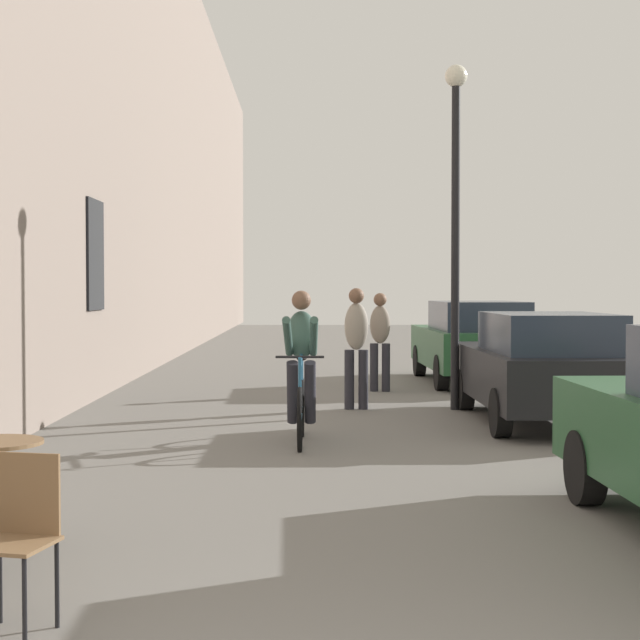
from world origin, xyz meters
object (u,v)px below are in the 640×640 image
at_px(parked_car_third, 474,341).
at_px(cafe_chair_near_toward_street, 19,529).
at_px(cyclist_on_bicycle, 301,370).
at_px(pedestrian_mid, 380,336).
at_px(street_lamp, 456,192).
at_px(pedestrian_near, 356,341).
at_px(parked_car_second, 542,366).

bearing_deg(parked_car_third, cafe_chair_near_toward_street, -109.00).
height_order(cyclist_on_bicycle, pedestrian_mid, cyclist_on_bicycle).
bearing_deg(pedestrian_mid, cyclist_on_bicycle, -103.38).
bearing_deg(cyclist_on_bicycle, street_lamp, 53.17).
bearing_deg(pedestrian_near, cyclist_on_bicycle, -104.54).
bearing_deg(cyclist_on_bicycle, pedestrian_mid, 76.62).
bearing_deg(cyclist_on_bicycle, pedestrian_near, 75.46).
bearing_deg(pedestrian_mid, street_lamp, -70.67).
bearing_deg(parked_car_third, cyclist_on_bicycle, -114.40).
relative_size(pedestrian_near, parked_car_third, 0.41).
bearing_deg(parked_car_third, pedestrian_mid, -141.74).
distance_m(cyclist_on_bicycle, parked_car_third, 7.54).
height_order(pedestrian_near, parked_car_second, pedestrian_near).
bearing_deg(street_lamp, parked_car_second, -58.19).
bearing_deg(cyclist_on_bicycle, parked_car_second, 25.29).
distance_m(cafe_chair_near_toward_street, pedestrian_near, 9.45).
bearing_deg(cafe_chair_near_toward_street, pedestrian_mid, 77.04).
xyz_separation_m(pedestrian_near, parked_car_third, (2.34, 3.90, -0.20)).
distance_m(parked_car_second, parked_car_third, 5.42).
xyz_separation_m(pedestrian_near, pedestrian_mid, (0.52, 2.46, -0.05)).
bearing_deg(pedestrian_near, street_lamp, -2.75).
relative_size(pedestrian_near, parked_car_second, 0.43).
relative_size(pedestrian_mid, street_lamp, 0.34).
relative_size(street_lamp, parked_car_third, 1.15).
bearing_deg(cafe_chair_near_toward_street, parked_car_second, 59.77).
bearing_deg(cafe_chair_near_toward_street, parked_car_third, 71.00).
bearing_deg(cyclist_on_bicycle, parked_car_third, 65.60).
bearing_deg(parked_car_third, pedestrian_near, -121.05).
distance_m(pedestrian_mid, parked_car_third, 2.33).
xyz_separation_m(pedestrian_mid, street_lamp, (0.89, -2.52, 2.18)).
relative_size(cyclist_on_bicycle, parked_car_second, 0.44).
relative_size(cafe_chair_near_toward_street, cyclist_on_bicycle, 0.51).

